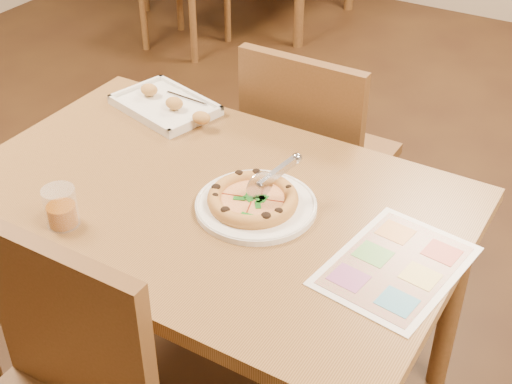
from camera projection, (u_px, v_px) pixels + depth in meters
The scene contains 8 objects.
dining_table at pixel (208, 222), 1.88m from camera, with size 1.30×0.85×0.72m.
chair_far at pixel (312, 143), 2.34m from camera, with size 0.42×0.42×0.47m.
plate at pixel (256, 206), 1.78m from camera, with size 0.30×0.30×0.02m, color white.
pizza at pixel (253, 199), 1.77m from camera, with size 0.23×0.23×0.03m.
pizza_cutter at pixel (272, 176), 1.75m from camera, with size 0.07×0.14×0.09m.
appetizer_tray at pixel (167, 106), 2.20m from camera, with size 0.37×0.29×0.06m.
glass_tumbler at pixel (61, 209), 1.71m from camera, with size 0.08×0.08×0.10m.
menu at pixel (396, 266), 1.60m from camera, with size 0.26×0.36×0.01m, color white.
Camera 1 is at (0.87, -1.22, 1.78)m, focal length 50.00 mm.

